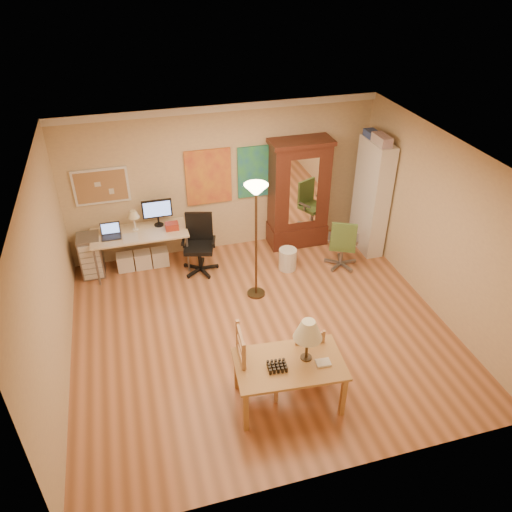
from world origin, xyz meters
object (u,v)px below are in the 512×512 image
object	(u,v)px
office_chair_green	(341,254)
armoire	(298,201)
bookshelf	(371,197)
computer_desk	(143,245)
office_chair_black	(200,256)
dining_table	(296,354)

from	to	relation	value
office_chair_green	armoire	distance (m)	1.28
bookshelf	computer_desk	bearing A→B (deg)	174.11
office_chair_black	armoire	xyz separation A→B (m)	(1.94, 0.43, 0.61)
armoire	office_chair_green	bearing A→B (deg)	-64.12
armoire	dining_table	bearing A→B (deg)	-109.97
dining_table	bookshelf	distance (m)	4.02
computer_desk	bookshelf	world-z (taller)	bookshelf
dining_table	bookshelf	bearing A→B (deg)	51.16
dining_table	bookshelf	world-z (taller)	bookshelf
armoire	bookshelf	xyz separation A→B (m)	(1.20, -0.50, 0.15)
dining_table	office_chair_green	size ratio (longest dim) A/B	1.43
dining_table	computer_desk	distance (m)	3.89
office_chair_green	armoire	size ratio (longest dim) A/B	0.47
dining_table	office_chair_black	distance (m)	3.30
dining_table	office_chair_black	xyz separation A→B (m)	(-0.62, 3.20, -0.51)
dining_table	computer_desk	bearing A→B (deg)	113.68
armoire	bookshelf	bearing A→B (deg)	-22.73
computer_desk	office_chair_black	size ratio (longest dim) A/B	1.55
computer_desk	office_chair_green	bearing A→B (deg)	-15.23
dining_table	office_chair_black	size ratio (longest dim) A/B	1.32
computer_desk	armoire	xyz separation A→B (m)	(2.88, 0.08, 0.44)
computer_desk	office_chair_black	bearing A→B (deg)	-20.34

